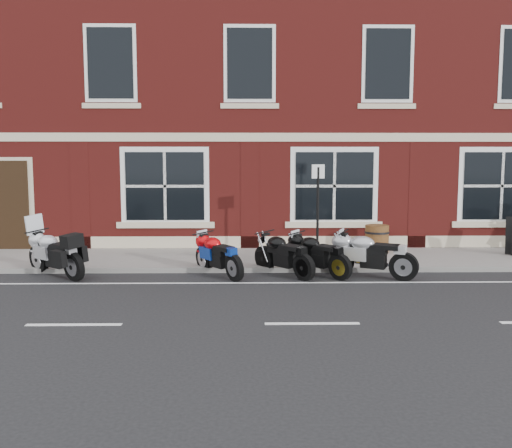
% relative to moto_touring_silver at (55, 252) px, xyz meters
% --- Properties ---
extents(ground, '(80.00, 80.00, 0.00)m').
position_rel_moto_touring_silver_xyz_m(ground, '(5.63, -1.04, -0.58)').
color(ground, black).
rests_on(ground, ground).
extents(sidewalk, '(30.00, 3.00, 0.12)m').
position_rel_moto_touring_silver_xyz_m(sidewalk, '(5.63, 1.96, -0.52)').
color(sidewalk, slate).
rests_on(sidewalk, ground).
extents(kerb, '(30.00, 0.16, 0.12)m').
position_rel_moto_touring_silver_xyz_m(kerb, '(5.63, 0.38, -0.52)').
color(kerb, slate).
rests_on(kerb, ground).
extents(pub_building, '(24.00, 12.00, 12.00)m').
position_rel_moto_touring_silver_xyz_m(pub_building, '(5.63, 9.46, 5.42)').
color(pub_building, maroon).
rests_on(pub_building, ground).
extents(moto_touring_silver, '(1.74, 1.53, 1.44)m').
position_rel_moto_touring_silver_xyz_m(moto_touring_silver, '(0.00, 0.00, 0.00)').
color(moto_touring_silver, black).
rests_on(moto_touring_silver, ground).
extents(moto_sport_red, '(1.22, 1.77, 0.91)m').
position_rel_moto_touring_silver_xyz_m(moto_sport_red, '(3.86, -0.01, -0.06)').
color(moto_sport_red, black).
rests_on(moto_sport_red, ground).
extents(moto_sport_black, '(1.42, 1.62, 0.91)m').
position_rel_moto_touring_silver_xyz_m(moto_sport_black, '(6.20, -0.01, -0.06)').
color(moto_sport_black, black).
rests_on(moto_sport_black, ground).
extents(moto_sport_silver, '(1.98, 1.16, 0.98)m').
position_rel_moto_touring_silver_xyz_m(moto_sport_silver, '(7.41, -0.27, -0.02)').
color(moto_sport_silver, black).
rests_on(moto_sport_silver, ground).
extents(moto_naked_black, '(1.35, 1.74, 0.93)m').
position_rel_moto_touring_silver_xyz_m(moto_naked_black, '(5.40, -0.01, -0.05)').
color(moto_naked_black, black).
rests_on(moto_naked_black, ground).
extents(barrel_planter, '(0.70, 0.70, 0.78)m').
position_rel_moto_touring_silver_xyz_m(barrel_planter, '(8.24, 2.63, -0.08)').
color(barrel_planter, '#503B15').
rests_on(barrel_planter, sidewalk).
extents(parking_sign, '(0.34, 0.14, 2.51)m').
position_rel_moto_touring_silver_xyz_m(parking_sign, '(6.35, 1.16, 0.98)').
color(parking_sign, black).
rests_on(parking_sign, sidewalk).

